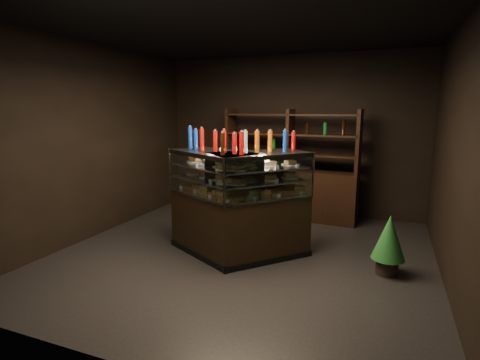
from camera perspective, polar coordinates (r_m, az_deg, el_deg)
name	(u,v)px	position (r m, az deg, el deg)	size (l,w,h in m)	color
ground	(243,254)	(5.34, 0.43, -11.25)	(5.00, 5.00, 0.00)	black
room_shell	(243,114)	(4.95, 0.46, 10.07)	(5.02, 5.02, 3.01)	black
display_case	(236,221)	(5.18, -0.55, -6.25)	(2.04, 1.43, 1.45)	black
food_display	(236,178)	(5.03, -0.57, 0.25)	(1.68, 1.01, 0.45)	#AF753E
bottles_top	(236,141)	(4.98, -0.56, 5.93)	(1.50, 0.87, 0.30)	black
potted_conifer	(389,236)	(4.92, 21.79, -7.97)	(0.40, 0.40, 0.85)	black
back_shelving	(289,185)	(7.01, 7.46, -0.81)	(2.49, 0.57, 2.00)	black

